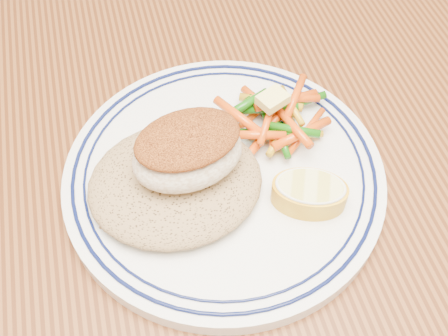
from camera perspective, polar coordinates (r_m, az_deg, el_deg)
dining_table at (r=0.56m, az=5.26°, el=-8.45°), size 1.50×0.90×0.75m
plate at (r=0.47m, az=-0.00°, el=-0.76°), size 0.27×0.27×0.02m
rice_pilaf at (r=0.45m, az=-5.00°, el=-1.24°), size 0.14×0.12×0.03m
fish_fillet at (r=0.43m, az=-3.71°, el=1.75°), size 0.10×0.08×0.04m
vegetable_pile at (r=0.49m, az=5.25°, el=5.03°), size 0.11×0.09×0.03m
butter_pat at (r=0.48m, az=4.98°, el=6.97°), size 0.03×0.03×0.01m
lemon_wedge at (r=0.44m, az=8.66°, el=-2.49°), size 0.07×0.07×0.02m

